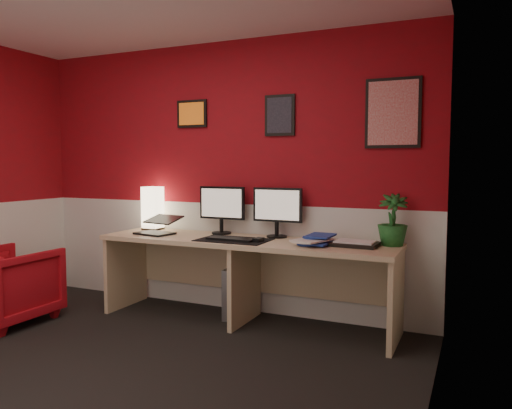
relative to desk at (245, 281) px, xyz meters
name	(u,v)px	position (x,y,z in m)	size (l,w,h in m)	color
ground	(94,378)	(-0.40, -1.41, -0.36)	(4.00, 3.50, 0.01)	black
wall_back	(222,177)	(-0.40, 0.34, 0.89)	(4.00, 0.01, 2.50)	maroon
wall_right	(426,191)	(1.60, -1.41, 0.89)	(0.01, 3.50, 2.50)	maroon
wainscot_back	(222,256)	(-0.40, 0.34, 0.14)	(4.00, 0.01, 1.00)	silver
wainscot_right	(421,350)	(1.59, -1.41, 0.14)	(0.01, 3.50, 1.00)	silver
desk	(245,281)	(0.00, 0.00, 0.00)	(2.60, 0.65, 0.73)	#D0B485
shoji_lamp	(153,209)	(-1.09, 0.20, 0.56)	(0.16, 0.16, 0.40)	#FFE5B2
laptop	(154,222)	(-0.88, -0.07, 0.47)	(0.33, 0.23, 0.22)	black
monitor_left	(221,202)	(-0.34, 0.21, 0.66)	(0.45, 0.06, 0.58)	black
monitor_right	(277,204)	(0.21, 0.22, 0.66)	(0.45, 0.06, 0.58)	black
desk_mat	(234,240)	(-0.06, -0.09, 0.37)	(0.60, 0.38, 0.01)	black
keyboard	(231,239)	(-0.07, -0.11, 0.38)	(0.42, 0.14, 0.02)	black
mouse	(258,240)	(0.17, -0.10, 0.39)	(0.06, 0.10, 0.03)	black
book_bottom	(305,242)	(0.54, -0.01, 0.38)	(0.23, 0.30, 0.03)	#213B99
book_middle	(302,239)	(0.53, -0.04, 0.40)	(0.22, 0.30, 0.02)	silver
book_top	(308,235)	(0.56, 0.03, 0.43)	(0.20, 0.27, 0.03)	#213B99
zen_tray	(355,244)	(0.94, 0.04, 0.38)	(0.35, 0.25, 0.03)	black
potted_plant	(393,220)	(1.20, 0.18, 0.57)	(0.23, 0.23, 0.41)	#19591E
pc_tower	(241,291)	(-0.12, 0.18, -0.14)	(0.20, 0.45, 0.45)	#99999E
armchair	(7,285)	(-1.89, -0.82, -0.04)	(0.69, 0.71, 0.65)	#A7060F
art_left	(192,114)	(-0.71, 0.33, 1.49)	(0.32, 0.02, 0.26)	orange
art_center	(280,115)	(0.19, 0.33, 1.44)	(0.28, 0.02, 0.36)	black
art_right	(393,113)	(1.16, 0.33, 1.42)	(0.44, 0.02, 0.56)	red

